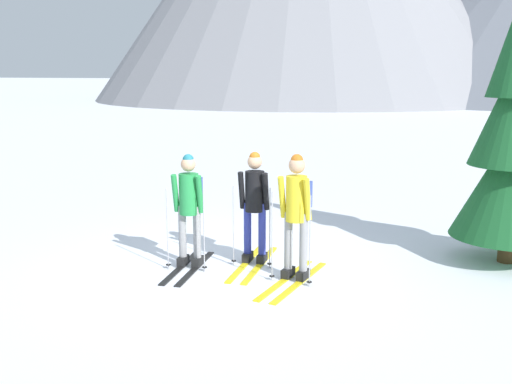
% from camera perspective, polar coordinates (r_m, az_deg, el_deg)
% --- Properties ---
extents(ground_plane, '(400.00, 400.00, 0.00)m').
position_cam_1_polar(ground_plane, '(8.93, -2.09, -6.92)').
color(ground_plane, white).
extents(skier_in_green, '(0.60, 1.60, 1.64)m').
position_cam_1_polar(skier_in_green, '(8.75, -6.23, -1.15)').
color(skier_in_green, black).
rests_on(skier_in_green, ground).
extents(skier_in_black, '(0.61, 1.80, 1.65)m').
position_cam_1_polar(skier_in_black, '(8.86, -0.10, -0.92)').
color(skier_in_black, yellow).
rests_on(skier_in_black, ground).
extents(skier_in_yellow, '(0.61, 1.81, 1.72)m').
position_cam_1_polar(skier_in_yellow, '(8.15, 3.81, -1.69)').
color(skier_in_yellow, yellow).
rests_on(skier_in_yellow, ground).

